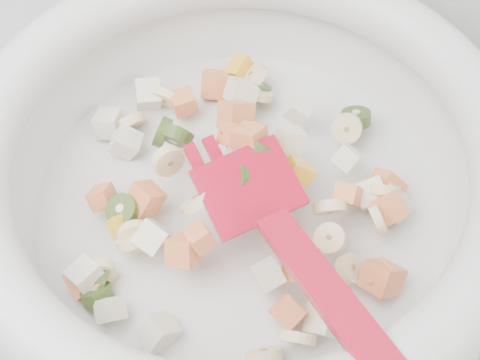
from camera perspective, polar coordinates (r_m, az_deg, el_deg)
The scene contains 1 object.
mixing_bowl at distance 0.50m, azimuth 0.01°, elevation 0.91°, with size 0.46×0.41×0.14m.
Camera 1 is at (0.03, 1.24, 1.36)m, focal length 50.00 mm.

